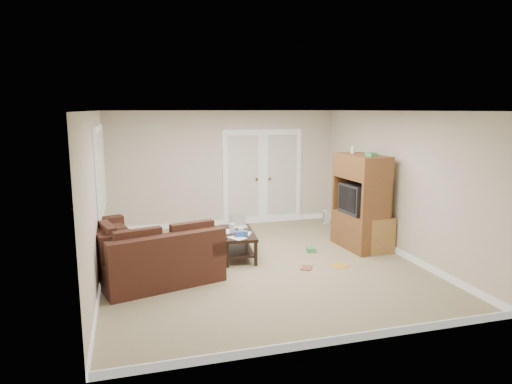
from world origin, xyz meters
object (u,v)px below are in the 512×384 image
object	(u,v)px
tv_armoire	(360,201)
side_cabinet	(376,231)
coffee_table	(238,243)
sectional_sofa	(133,254)

from	to	relation	value
tv_armoire	side_cabinet	distance (m)	0.60
tv_armoire	side_cabinet	world-z (taller)	tv_armoire
coffee_table	side_cabinet	distance (m)	2.49
coffee_table	sectional_sofa	bearing A→B (deg)	-162.57
coffee_table	tv_armoire	world-z (taller)	tv_armoire
coffee_table	tv_armoire	bearing A→B (deg)	3.85
sectional_sofa	side_cabinet	distance (m)	4.22
sectional_sofa	side_cabinet	xyz separation A→B (m)	(4.22, -0.02, 0.06)
sectional_sofa	tv_armoire	size ratio (longest dim) A/B	1.48
sectional_sofa	side_cabinet	world-z (taller)	side_cabinet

